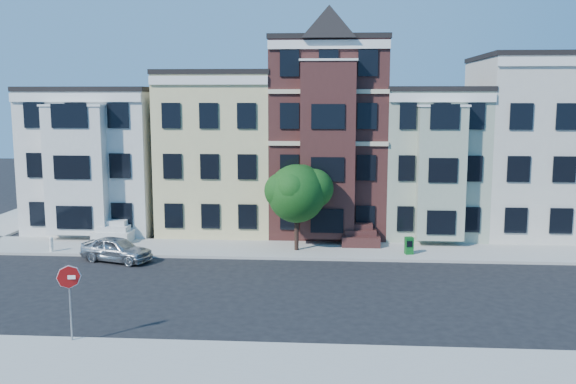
# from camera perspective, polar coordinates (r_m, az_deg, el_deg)

# --- Properties ---
(ground) EXTENTS (120.00, 120.00, 0.00)m
(ground) POSITION_cam_1_polar(r_m,az_deg,el_deg) (28.80, 3.26, -9.15)
(ground) COLOR black
(far_sidewalk) EXTENTS (60.00, 4.00, 0.15)m
(far_sidewalk) POSITION_cam_1_polar(r_m,az_deg,el_deg) (36.49, 3.45, -5.22)
(far_sidewalk) COLOR #9E9B93
(far_sidewalk) RESTS_ON ground
(near_sidewalk) EXTENTS (60.00, 4.00, 0.15)m
(near_sidewalk) POSITION_cam_1_polar(r_m,az_deg,el_deg) (21.29, 2.93, -15.49)
(near_sidewalk) COLOR #9E9B93
(near_sidewalk) RESTS_ON ground
(house_white) EXTENTS (8.00, 9.00, 9.00)m
(house_white) POSITION_cam_1_polar(r_m,az_deg,el_deg) (44.86, -15.95, 2.78)
(house_white) COLOR silver
(house_white) RESTS_ON ground
(house_yellow) EXTENTS (7.00, 9.00, 10.00)m
(house_yellow) POSITION_cam_1_polar(r_m,az_deg,el_deg) (42.75, -5.83, 3.46)
(house_yellow) COLOR #D4C689
(house_yellow) RESTS_ON ground
(house_brown) EXTENTS (7.00, 9.00, 12.00)m
(house_brown) POSITION_cam_1_polar(r_m,az_deg,el_deg) (42.04, 3.62, 4.77)
(house_brown) COLOR #3D1C1A
(house_brown) RESTS_ON ground
(house_green) EXTENTS (6.00, 9.00, 9.00)m
(house_green) POSITION_cam_1_polar(r_m,az_deg,el_deg) (42.61, 12.39, 2.62)
(house_green) COLOR #97A48C
(house_green) RESTS_ON ground
(house_cream) EXTENTS (8.00, 9.00, 11.00)m
(house_cream) POSITION_cam_1_polar(r_m,az_deg,el_deg) (44.08, 21.49, 3.72)
(house_cream) COLOR beige
(house_cream) RESTS_ON ground
(street_tree) EXTENTS (5.52, 5.52, 5.99)m
(street_tree) POSITION_cam_1_polar(r_m,az_deg,el_deg) (35.71, 0.77, -0.49)
(street_tree) COLOR #1C5319
(street_tree) RESTS_ON far_sidewalk
(parked_car) EXTENTS (4.21, 2.71, 1.33)m
(parked_car) POSITION_cam_1_polar(r_m,az_deg,el_deg) (35.46, -15.00, -4.93)
(parked_car) COLOR #ABAFB4
(parked_car) RESTS_ON ground
(newspaper_box) EXTENTS (0.49, 0.46, 0.94)m
(newspaper_box) POSITION_cam_1_polar(r_m,az_deg,el_deg) (35.87, 10.71, -4.70)
(newspaper_box) COLOR #105F1F
(newspaper_box) RESTS_ON far_sidewalk
(fire_hydrant) EXTENTS (0.24, 0.24, 0.66)m
(fire_hydrant) POSITION_cam_1_polar(r_m,az_deg,el_deg) (38.20, -20.29, -4.50)
(fire_hydrant) COLOR silver
(fire_hydrant) RESTS_ON far_sidewalk
(stop_sign) EXTENTS (0.86, 0.23, 3.09)m
(stop_sign) POSITION_cam_1_polar(r_m,az_deg,el_deg) (24.11, -18.81, -8.93)
(stop_sign) COLOR #B51110
(stop_sign) RESTS_ON near_sidewalk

